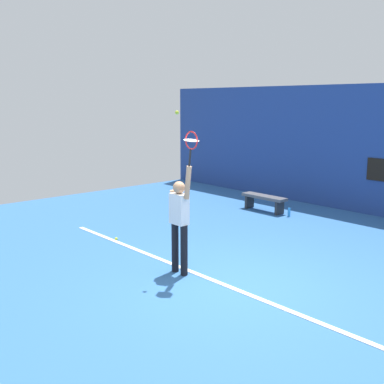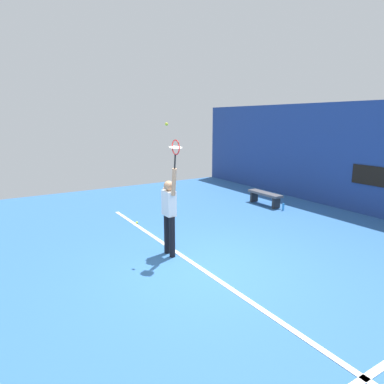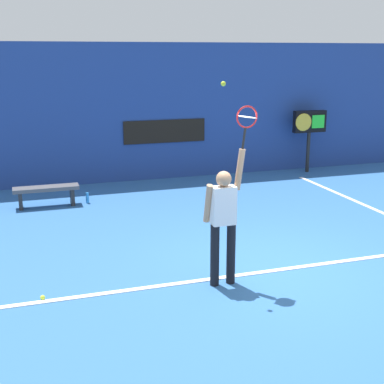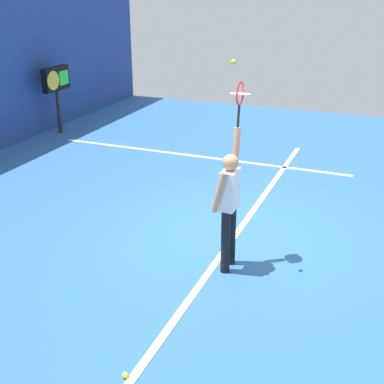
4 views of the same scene
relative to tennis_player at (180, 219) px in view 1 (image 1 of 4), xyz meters
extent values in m
plane|color=#2D609E|center=(0.98, 0.24, -1.01)|extent=(18.00, 18.00, 0.00)
cube|color=white|center=(0.98, 0.19, -1.01)|extent=(10.00, 0.10, 0.01)
cylinder|color=black|center=(-0.12, 0.00, -0.55)|extent=(0.13, 0.13, 0.92)
cylinder|color=black|center=(0.13, 0.00, -0.55)|extent=(0.13, 0.13, 0.92)
cube|color=white|center=(0.00, 0.00, 0.18)|extent=(0.34, 0.20, 0.55)
sphere|color=tan|center=(0.00, 0.00, 0.57)|extent=(0.22, 0.22, 0.22)
cylinder|color=tan|center=(0.23, 0.00, 0.69)|extent=(0.16, 0.09, 0.59)
cylinder|color=tan|center=(-0.20, 0.08, 0.21)|extent=(0.09, 0.23, 0.58)
cylinder|color=black|center=(0.29, 0.00, 1.12)|extent=(0.07, 0.03, 0.30)
torus|color=red|center=(0.32, 0.00, 1.42)|extent=(0.35, 0.02, 0.35)
cylinder|color=silver|center=(0.32, 0.00, 1.42)|extent=(0.27, 0.27, 0.04)
sphere|color=#CCE033|center=(-0.04, -0.02, 1.87)|extent=(0.07, 0.07, 0.07)
cube|color=#4C4C51|center=(-2.20, 4.98, -0.60)|extent=(1.40, 0.36, 0.08)
cube|color=#262628|center=(-2.75, 4.98, -0.83)|extent=(0.08, 0.32, 0.37)
cube|color=#262628|center=(-1.65, 4.98, -0.83)|extent=(0.08, 0.32, 0.37)
cylinder|color=#338CD8|center=(-1.32, 4.98, -0.89)|extent=(0.07, 0.07, 0.24)
sphere|color=#CCE033|center=(-2.53, 0.27, -0.98)|extent=(0.07, 0.07, 0.07)
camera|label=1|loc=(6.28, -5.27, 2.06)|focal=44.44mm
camera|label=2|loc=(6.32, -3.33, 1.98)|focal=31.65mm
camera|label=3|loc=(-2.66, -6.74, 2.27)|focal=50.02mm
camera|label=4|loc=(-6.26, -1.98, 2.82)|focal=49.19mm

